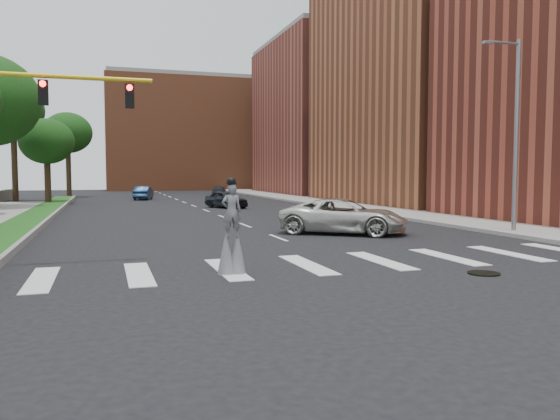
# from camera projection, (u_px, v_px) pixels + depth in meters

# --- Properties ---
(ground_plane) EXTENTS (160.00, 160.00, 0.00)m
(ground_plane) POSITION_uv_depth(u_px,v_px,m) (358.00, 268.00, 16.62)
(ground_plane) COLOR black
(ground_plane) RESTS_ON ground
(grass_median) EXTENTS (2.00, 60.00, 0.25)m
(grass_median) POSITION_uv_depth(u_px,v_px,m) (30.00, 220.00, 32.07)
(grass_median) COLOR #174A15
(grass_median) RESTS_ON ground
(median_curb) EXTENTS (0.20, 60.00, 0.28)m
(median_curb) POSITION_uv_depth(u_px,v_px,m) (50.00, 219.00, 32.39)
(median_curb) COLOR gray
(median_curb) RESTS_ON ground
(sidewalk_right) EXTENTS (5.00, 90.00, 0.18)m
(sidewalk_right) POSITION_uv_depth(u_px,v_px,m) (361.00, 207.00, 44.17)
(sidewalk_right) COLOR gray
(sidewalk_right) RESTS_ON ground
(manhole) EXTENTS (0.90, 0.90, 0.04)m
(manhole) POSITION_uv_depth(u_px,v_px,m) (484.00, 273.00, 15.64)
(manhole) COLOR black
(manhole) RESTS_ON ground
(building_mid) EXTENTS (16.00, 22.00, 24.00)m
(building_mid) POSITION_uv_depth(u_px,v_px,m) (431.00, 75.00, 51.00)
(building_mid) COLOR #9B5030
(building_mid) RESTS_ON ground
(building_far) EXTENTS (16.00, 22.00, 20.00)m
(building_far) POSITION_uv_depth(u_px,v_px,m) (330.00, 120.00, 73.92)
(building_far) COLOR #984538
(building_far) RESTS_ON ground
(building_backdrop) EXTENTS (26.00, 14.00, 18.00)m
(building_backdrop) POSITION_uv_depth(u_px,v_px,m) (186.00, 136.00, 91.88)
(building_backdrop) COLOR #9B5030
(building_backdrop) RESTS_ON ground
(streetlight) EXTENTS (2.05, 0.20, 9.00)m
(streetlight) POSITION_uv_depth(u_px,v_px,m) (515.00, 129.00, 25.31)
(streetlight) COLOR slate
(streetlight) RESTS_ON ground
(traffic_signal) EXTENTS (5.30, 0.23, 6.20)m
(traffic_signal) POSITION_uv_depth(u_px,v_px,m) (16.00, 131.00, 16.18)
(traffic_signal) COLOR black
(traffic_signal) RESTS_ON ground
(stilt_performer) EXTENTS (0.84, 0.53, 2.78)m
(stilt_performer) POSITION_uv_depth(u_px,v_px,m) (232.00, 238.00, 15.59)
(stilt_performer) COLOR black
(stilt_performer) RESTS_ON ground
(suv_crossing) EXTENTS (6.49, 5.69, 1.66)m
(suv_crossing) POSITION_uv_depth(u_px,v_px,m) (344.00, 216.00, 25.84)
(suv_crossing) COLOR beige
(suv_crossing) RESTS_ON ground
(car_near) EXTENTS (3.28, 4.49, 1.42)m
(car_near) POSITION_uv_depth(u_px,v_px,m) (226.00, 199.00, 44.25)
(car_near) COLOR black
(car_near) RESTS_ON ground
(car_mid) EXTENTS (2.44, 4.51, 1.41)m
(car_mid) POSITION_uv_depth(u_px,v_px,m) (143.00, 193.00, 57.58)
(car_mid) COLOR navy
(car_mid) RESTS_ON ground
(car_far) EXTENTS (2.52, 4.40, 1.20)m
(car_far) POSITION_uv_depth(u_px,v_px,m) (219.00, 191.00, 66.45)
(car_far) COLOR black
(car_far) RESTS_ON ground
(tree_5) EXTENTS (5.81, 5.81, 11.32)m
(tree_5) POSITION_uv_depth(u_px,v_px,m) (13.00, 111.00, 52.43)
(tree_5) COLOR black
(tree_5) RESTS_ON ground
(tree_6) EXTENTS (4.79, 4.79, 7.71)m
(tree_6) POSITION_uv_depth(u_px,v_px,m) (47.00, 142.00, 48.82)
(tree_6) COLOR black
(tree_6) RESTS_ON ground
(tree_7) EXTENTS (5.41, 5.41, 9.65)m
(tree_7) POSITION_uv_depth(u_px,v_px,m) (68.00, 133.00, 61.68)
(tree_7) COLOR black
(tree_7) RESTS_ON ground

